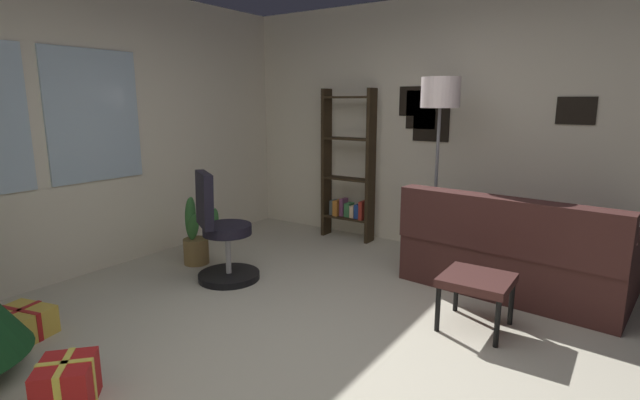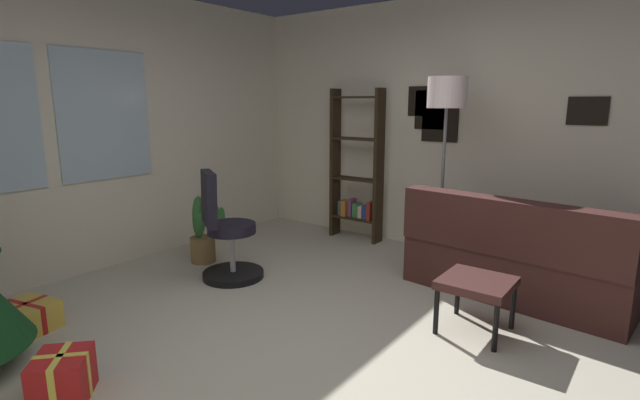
{
  "view_description": "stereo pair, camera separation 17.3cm",
  "coord_description": "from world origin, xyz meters",
  "px_view_note": "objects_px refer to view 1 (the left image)",
  "views": [
    {
      "loc": [
        -2.37,
        -1.5,
        1.6
      ],
      "look_at": [
        0.53,
        0.47,
        0.87
      ],
      "focal_mm": 26.54,
      "sensor_mm": 36.0,
      "label": 1
    },
    {
      "loc": [
        -2.26,
        -1.64,
        1.6
      ],
      "look_at": [
        0.53,
        0.47,
        0.87
      ],
      "focal_mm": 26.54,
      "sensor_mm": 36.0,
      "label": 2
    }
  ],
  "objects_px": {
    "gift_box_gold": "(21,324)",
    "bookshelf": "(348,174)",
    "floor_lamp": "(440,107)",
    "office_chair": "(221,239)",
    "footstool": "(477,283)",
    "gift_box_red": "(67,384)",
    "couch": "(528,256)",
    "potted_plant": "(198,235)"
  },
  "relations": [
    {
      "from": "gift_box_red",
      "to": "footstool",
      "type": "bearing_deg",
      "value": -35.68
    },
    {
      "from": "office_chair",
      "to": "couch",
      "type": "bearing_deg",
      "value": -60.52
    },
    {
      "from": "bookshelf",
      "to": "footstool",
      "type": "bearing_deg",
      "value": -127.0
    },
    {
      "from": "gift_box_gold",
      "to": "floor_lamp",
      "type": "height_order",
      "value": "floor_lamp"
    },
    {
      "from": "floor_lamp",
      "to": "bookshelf",
      "type": "bearing_deg",
      "value": 72.47
    },
    {
      "from": "floor_lamp",
      "to": "potted_plant",
      "type": "height_order",
      "value": "floor_lamp"
    },
    {
      "from": "bookshelf",
      "to": "gift_box_gold",
      "type": "bearing_deg",
      "value": 169.73
    },
    {
      "from": "footstool",
      "to": "potted_plant",
      "type": "height_order",
      "value": "potted_plant"
    },
    {
      "from": "office_chair",
      "to": "potted_plant",
      "type": "height_order",
      "value": "office_chair"
    },
    {
      "from": "footstool",
      "to": "gift_box_red",
      "type": "bearing_deg",
      "value": 144.32
    },
    {
      "from": "office_chair",
      "to": "floor_lamp",
      "type": "xyz_separation_m",
      "value": [
        1.44,
        -1.45,
        1.16
      ]
    },
    {
      "from": "office_chair",
      "to": "floor_lamp",
      "type": "distance_m",
      "value": 2.35
    },
    {
      "from": "gift_box_red",
      "to": "office_chair",
      "type": "xyz_separation_m",
      "value": [
        1.78,
        0.65,
        0.27
      ]
    },
    {
      "from": "floor_lamp",
      "to": "potted_plant",
      "type": "distance_m",
      "value": 2.67
    },
    {
      "from": "footstool",
      "to": "office_chair",
      "type": "relative_size",
      "value": 0.46
    },
    {
      "from": "couch",
      "to": "gift_box_red",
      "type": "height_order",
      "value": "couch"
    },
    {
      "from": "office_chair",
      "to": "gift_box_gold",
      "type": "bearing_deg",
      "value": 166.37
    },
    {
      "from": "bookshelf",
      "to": "floor_lamp",
      "type": "distance_m",
      "value": 1.49
    },
    {
      "from": "office_chair",
      "to": "gift_box_red",
      "type": "bearing_deg",
      "value": -159.91
    },
    {
      "from": "office_chair",
      "to": "floor_lamp",
      "type": "bearing_deg",
      "value": -45.11
    },
    {
      "from": "gift_box_gold",
      "to": "bookshelf",
      "type": "height_order",
      "value": "bookshelf"
    },
    {
      "from": "gift_box_gold",
      "to": "bookshelf",
      "type": "bearing_deg",
      "value": -10.27
    },
    {
      "from": "footstool",
      "to": "potted_plant",
      "type": "distance_m",
      "value": 2.74
    },
    {
      "from": "gift_box_gold",
      "to": "bookshelf",
      "type": "distance_m",
      "value": 3.5
    },
    {
      "from": "bookshelf",
      "to": "floor_lamp",
      "type": "relative_size",
      "value": 0.96
    },
    {
      "from": "footstool",
      "to": "gift_box_red",
      "type": "height_order",
      "value": "footstool"
    },
    {
      "from": "gift_box_gold",
      "to": "office_chair",
      "type": "distance_m",
      "value": 1.63
    },
    {
      "from": "footstool",
      "to": "office_chair",
      "type": "bearing_deg",
      "value": 99.27
    },
    {
      "from": "couch",
      "to": "office_chair",
      "type": "distance_m",
      "value": 2.69
    },
    {
      "from": "gift_box_red",
      "to": "office_chair",
      "type": "relative_size",
      "value": 0.4
    },
    {
      "from": "gift_box_red",
      "to": "bookshelf",
      "type": "relative_size",
      "value": 0.23
    },
    {
      "from": "gift_box_red",
      "to": "floor_lamp",
      "type": "distance_m",
      "value": 3.61
    },
    {
      "from": "gift_box_gold",
      "to": "bookshelf",
      "type": "xyz_separation_m",
      "value": [
        3.38,
        -0.61,
        0.68
      ]
    },
    {
      "from": "gift_box_gold",
      "to": "floor_lamp",
      "type": "bearing_deg",
      "value": -31.33
    },
    {
      "from": "bookshelf",
      "to": "potted_plant",
      "type": "distance_m",
      "value": 1.86
    },
    {
      "from": "footstool",
      "to": "floor_lamp",
      "type": "distance_m",
      "value": 1.79
    },
    {
      "from": "couch",
      "to": "floor_lamp",
      "type": "relative_size",
      "value": 1.04
    },
    {
      "from": "footstool",
      "to": "office_chair",
      "type": "height_order",
      "value": "office_chair"
    },
    {
      "from": "footstool",
      "to": "couch",
      "type": "bearing_deg",
      "value": -9.27
    },
    {
      "from": "potted_plant",
      "to": "couch",
      "type": "bearing_deg",
      "value": -68.85
    },
    {
      "from": "gift_box_gold",
      "to": "footstool",
      "type": "bearing_deg",
      "value": -53.26
    },
    {
      "from": "office_chair",
      "to": "potted_plant",
      "type": "xyz_separation_m",
      "value": [
        0.2,
        0.55,
        -0.1
      ]
    }
  ]
}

